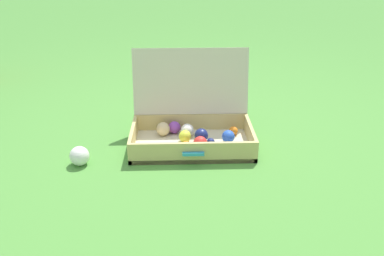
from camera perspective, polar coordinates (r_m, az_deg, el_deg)
The scene contains 3 objects.
ground_plane at distance 2.19m, azimuth 0.74°, elevation -2.81°, with size 16.00×16.00×0.00m, color #4C8C38.
open_suitcase at distance 2.21m, azimuth -0.11°, elevation 0.47°, with size 0.66×0.49×0.49m.
stray_ball_on_grass at distance 2.09m, azimuth -15.88°, elevation -3.88°, with size 0.10×0.10×0.10m, color white.
Camera 1 is at (-0.09, -1.94, 1.03)m, focal length 37.08 mm.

